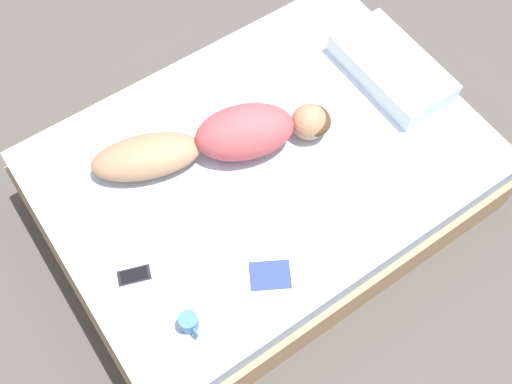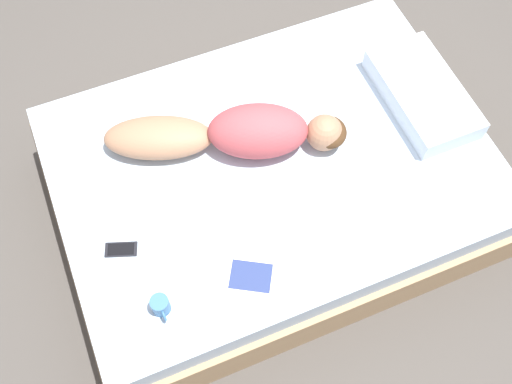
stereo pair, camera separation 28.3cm
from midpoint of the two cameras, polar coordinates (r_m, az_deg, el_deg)
name	(u,v)px [view 2 (the right image)]	position (r m, az deg, el deg)	size (l,w,h in m)	color
ground_plane	(271,204)	(3.40, 3.77, -1.34)	(12.00, 12.00, 0.00)	#4C4742
bed	(272,183)	(3.19, 4.02, 0.60)	(1.60, 2.20, 0.49)	tan
person	(235,133)	(2.93, 0.76, 5.35)	(0.62, 1.19, 0.24)	#A37556
open_magazine	(254,255)	(2.74, 2.75, -6.35)	(0.50, 0.44, 0.01)	silver
coffee_mug	(161,305)	(2.62, -6.01, -11.01)	(0.12, 0.08, 0.10)	teal
cell_phone	(121,249)	(2.79, -9.93, -5.70)	(0.12, 0.16, 0.01)	black
pillow	(423,94)	(3.27, 18.00, 8.69)	(0.66, 0.35, 0.12)	silver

